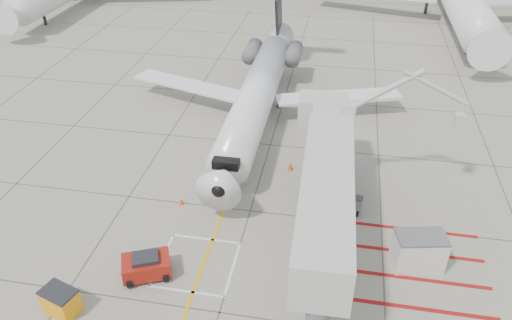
% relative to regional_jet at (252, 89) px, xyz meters
% --- Properties ---
extents(ground_plane, '(260.00, 260.00, 0.00)m').
position_rel_regional_jet_xyz_m(ground_plane, '(1.64, -13.19, -3.89)').
color(ground_plane, gray).
rests_on(ground_plane, ground).
extents(regional_jet, '(23.70, 29.82, 7.79)m').
position_rel_regional_jet_xyz_m(regional_jet, '(0.00, 0.00, 0.00)').
color(regional_jet, white).
rests_on(regional_jet, ground_plane).
extents(jet_bridge, '(8.94, 18.09, 7.15)m').
position_rel_regional_jet_xyz_m(jet_bridge, '(6.23, -12.25, -0.32)').
color(jet_bridge, beige).
rests_on(jet_bridge, ground_plane).
extents(pushback_tug, '(2.88, 2.40, 1.44)m').
position_rel_regional_jet_xyz_m(pushback_tug, '(-2.70, -15.46, -3.17)').
color(pushback_tug, maroon).
rests_on(pushback_tug, ground_plane).
extents(spill_bin, '(1.90, 1.54, 1.42)m').
position_rel_regional_jet_xyz_m(spill_bin, '(-5.92, -18.49, -3.18)').
color(spill_bin, orange).
rests_on(spill_bin, ground_plane).
extents(baggage_cart, '(1.73, 1.20, 1.03)m').
position_rel_regional_jet_xyz_m(baggage_cart, '(7.61, -8.04, -3.38)').
color(baggage_cart, slate).
rests_on(baggage_cart, ground_plane).
extents(ground_power_unit, '(2.87, 2.03, 2.07)m').
position_rel_regional_jet_xyz_m(ground_power_unit, '(11.37, -12.14, -2.86)').
color(ground_power_unit, silver).
rests_on(ground_power_unit, ground_plane).
extents(cone_nose, '(0.31, 0.31, 0.43)m').
position_rel_regional_jet_xyz_m(cone_nose, '(-2.78, -9.27, -3.68)').
color(cone_nose, '#F8400D').
rests_on(cone_nose, ground_plane).
extents(cone_side, '(0.40, 0.40, 0.56)m').
position_rel_regional_jet_xyz_m(cone_side, '(3.53, -4.23, -3.61)').
color(cone_side, '#F3480C').
rests_on(cone_side, ground_plane).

